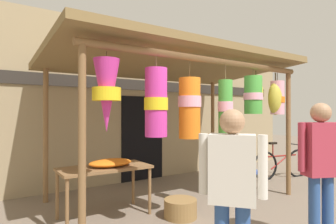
# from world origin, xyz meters

# --- Properties ---
(ground_plane) EXTENTS (30.00, 30.00, 0.00)m
(ground_plane) POSITION_xyz_m (0.00, 0.00, 0.00)
(ground_plane) COLOR #756656
(shop_facade) EXTENTS (10.40, 0.29, 3.66)m
(shop_facade) POSITION_xyz_m (0.00, 2.57, 1.83)
(shop_facade) COLOR #9E8966
(shop_facade) RESTS_ON ground_plane
(market_stall_canopy) EXTENTS (4.56, 2.66, 2.70)m
(market_stall_canopy) POSITION_xyz_m (-0.13, 0.55, 2.29)
(market_stall_canopy) COLOR brown
(market_stall_canopy) RESTS_ON ground_plane
(display_table) EXTENTS (1.37, 0.67, 0.77)m
(display_table) POSITION_xyz_m (-1.51, 0.65, 0.69)
(display_table) COLOR brown
(display_table) RESTS_ON ground_plane
(flower_heap_on_table) EXTENTS (0.68, 0.47, 0.11)m
(flower_heap_on_table) POSITION_xyz_m (-1.42, 0.63, 0.83)
(flower_heap_on_table) COLOR orange
(flower_heap_on_table) RESTS_ON display_table
(folding_chair) EXTENTS (0.53, 0.53, 0.84)m
(folding_chair) POSITION_xyz_m (1.35, 0.31, 0.50)
(folding_chair) COLOR #2347A8
(folding_chair) RESTS_ON ground_plane
(wicker_basket_by_table) EXTENTS (0.50, 0.50, 0.28)m
(wicker_basket_by_table) POSITION_xyz_m (-0.56, -0.03, 0.14)
(wicker_basket_by_table) COLOR olive
(wicker_basket_by_table) RESTS_ON ground_plane
(parked_bicycle) EXTENTS (1.72, 0.52, 0.92)m
(parked_bicycle) POSITION_xyz_m (3.05, 0.66, 0.35)
(parked_bicycle) COLOR black
(parked_bicycle) RESTS_ON ground_plane
(vendor_in_orange) EXTENTS (0.55, 0.36, 1.72)m
(vendor_in_orange) POSITION_xyz_m (0.27, -1.72, 1.02)
(vendor_in_orange) COLOR #2D5193
(vendor_in_orange) RESTS_ON ground_plane
(shopper_by_bananas) EXTENTS (0.43, 0.48, 1.63)m
(shopper_by_bananas) POSITION_xyz_m (-1.27, -1.75, 0.96)
(shopper_by_bananas) COLOR #2D5193
(shopper_by_bananas) RESTS_ON ground_plane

